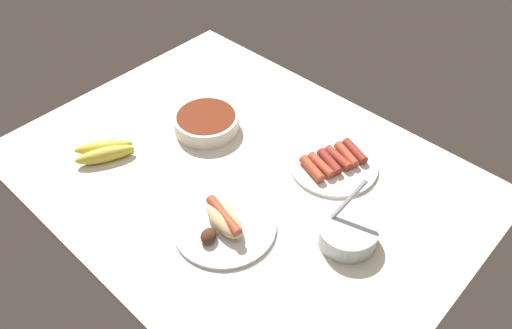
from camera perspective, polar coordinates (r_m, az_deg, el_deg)
ground_plane at (r=137.12cm, az=-1.64°, el=-1.33°), size 120.00×90.00×3.00cm
bowl_chili at (r=148.14cm, az=-5.54°, el=4.77°), size 18.71×18.71×4.79cm
plate_sausages at (r=138.53cm, az=8.60°, el=0.20°), size 23.93×23.93×3.52cm
bowl_coleslaw at (r=121.08cm, az=10.11°, el=-7.41°), size 14.04×14.04×14.96cm
plate_hotdog_assembled at (r=122.51cm, az=-3.61°, el=-6.54°), size 24.92×24.92×5.61cm
banana_bunch at (r=145.16cm, az=-16.50°, el=1.44°), size 14.47×17.06×3.95cm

